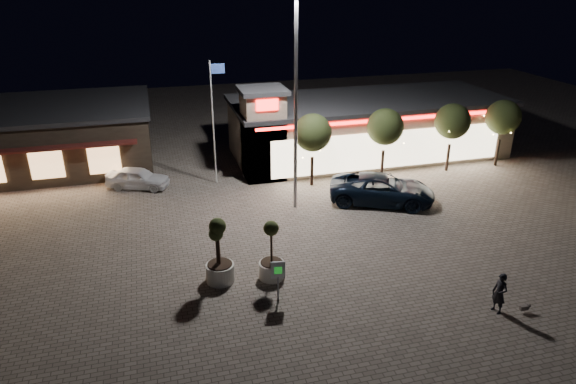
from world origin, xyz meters
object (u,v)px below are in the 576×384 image
object	(u,v)px
pedestrian	(500,293)
valet_sign	(278,273)
planter_left	(218,264)
planter_mid	(220,262)
white_sedan	(138,178)
pickup_truck	(382,189)

from	to	relation	value
pedestrian	valet_sign	xyz separation A→B (m)	(-8.52, 3.23, 0.41)
planter_left	planter_mid	world-z (taller)	planter_mid
pedestrian	planter_left	size ratio (longest dim) A/B	0.66
white_sedan	valet_sign	bearing A→B (deg)	-136.03
planter_mid	valet_sign	world-z (taller)	planter_mid
pickup_truck	valet_sign	distance (m)	11.77
pickup_truck	planter_mid	bearing A→B (deg)	144.03
pickup_truck	planter_left	xyz separation A→B (m)	(-10.81, -5.91, -0.03)
planter_mid	valet_sign	size ratio (longest dim) A/B	1.70
white_sedan	valet_sign	distance (m)	15.47
planter_left	valet_sign	world-z (taller)	planter_left
pedestrian	valet_sign	distance (m)	9.12
pickup_truck	white_sedan	bearing A→B (deg)	91.02
pickup_truck	valet_sign	bearing A→B (deg)	158.19
pedestrian	planter_mid	xyz separation A→B (m)	(-10.69, 5.31, 0.08)
valet_sign	pedestrian	bearing A→B (deg)	-20.77
planter_left	valet_sign	xyz separation A→B (m)	(2.25, -2.16, 0.47)
white_sedan	valet_sign	size ratio (longest dim) A/B	2.16
planter_mid	planter_left	bearing A→B (deg)	136.08
pickup_truck	pedestrian	xyz separation A→B (m)	(-0.03, -11.30, 0.02)
pickup_truck	planter_mid	distance (m)	12.29
valet_sign	planter_mid	bearing A→B (deg)	136.27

